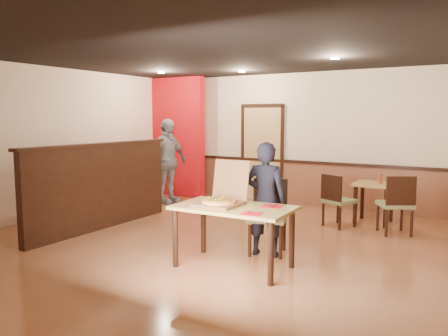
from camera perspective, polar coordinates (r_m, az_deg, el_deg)
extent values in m
plane|color=#AD6943|center=(6.63, -2.20, -9.71)|extent=(7.00, 7.00, 0.00)
plane|color=black|center=(6.43, -2.32, 14.98)|extent=(7.00, 7.00, 0.00)
plane|color=#FCE7C5|center=(9.49, 9.48, 3.75)|extent=(7.00, 0.00, 7.00)
plane|color=#FCE7C5|center=(8.81, -21.66, 3.14)|extent=(0.00, 7.00, 7.00)
cube|color=brown|center=(9.56, 9.31, -1.96)|extent=(7.00, 0.04, 0.90)
cube|color=black|center=(9.48, 9.32, 0.84)|extent=(7.00, 0.06, 0.06)
cube|color=tan|center=(9.81, 5.01, 1.85)|extent=(0.90, 0.06, 2.10)
cube|color=black|center=(7.60, -15.78, -2.43)|extent=(0.14, 3.00, 1.40)
cube|color=black|center=(7.53, -15.95, 2.99)|extent=(0.20, 3.10, 0.05)
cube|color=#B70D14|center=(10.50, -6.46, 4.07)|extent=(1.60, 0.20, 2.78)
cylinder|color=#FFE8B2|center=(9.23, -8.21, 12.27)|extent=(0.14, 0.14, 0.02)
cylinder|color=#FFE8B2|center=(8.97, 2.35, 12.49)|extent=(0.14, 0.14, 0.02)
cylinder|color=#FFE8B2|center=(7.19, 14.29, 13.74)|extent=(0.14, 0.14, 0.02)
cube|color=#AB8D48|center=(5.41, 1.25, -5.22)|extent=(1.48, 0.88, 0.04)
cylinder|color=black|center=(5.55, -6.37, -9.07)|extent=(0.07, 0.07, 0.74)
cylinder|color=black|center=(6.09, -2.71, -7.61)|extent=(0.07, 0.07, 0.74)
cylinder|color=black|center=(4.95, 6.14, -11.04)|extent=(0.07, 0.07, 0.74)
cylinder|color=black|center=(5.55, 8.86, -9.13)|extent=(0.07, 0.07, 0.74)
cube|color=olive|center=(6.04, 5.72, -6.47)|extent=(0.62, 0.62, 0.07)
cube|color=black|center=(6.20, 6.07, -3.55)|extent=(0.47, 0.18, 0.48)
cylinder|color=black|center=(5.95, 3.38, -9.47)|extent=(0.05, 0.05, 0.44)
cylinder|color=black|center=(6.34, 4.11, -8.46)|extent=(0.05, 0.05, 0.44)
cylinder|color=black|center=(5.88, 7.39, -9.69)|extent=(0.05, 0.05, 0.44)
cylinder|color=black|center=(6.28, 7.87, -8.65)|extent=(0.05, 0.05, 0.44)
cube|color=olive|center=(7.73, 14.82, -4.15)|extent=(0.60, 0.60, 0.06)
cube|color=black|center=(7.54, 13.85, -2.51)|extent=(0.41, 0.21, 0.43)
cylinder|color=black|center=(7.80, 16.69, -6.01)|extent=(0.04, 0.04, 0.39)
cylinder|color=black|center=(7.52, 14.90, -6.42)|extent=(0.04, 0.04, 0.39)
cylinder|color=black|center=(8.03, 14.64, -5.58)|extent=(0.04, 0.04, 0.39)
cylinder|color=black|center=(7.76, 12.82, -5.95)|extent=(0.04, 0.04, 0.39)
cube|color=olive|center=(7.53, 21.43, -4.46)|extent=(0.65, 0.65, 0.06)
cube|color=black|center=(7.28, 22.13, -2.78)|extent=(0.41, 0.27, 0.46)
cylinder|color=black|center=(7.83, 22.18, -6.09)|extent=(0.05, 0.05, 0.41)
cylinder|color=black|center=(7.48, 23.30, -6.73)|extent=(0.05, 0.05, 0.41)
cylinder|color=black|center=(7.69, 19.44, -6.19)|extent=(0.05, 0.05, 0.41)
cylinder|color=black|center=(7.33, 20.44, -6.86)|extent=(0.05, 0.05, 0.41)
cube|color=#AB8D48|center=(8.11, 19.03, -2.01)|extent=(0.67, 0.67, 0.04)
cylinder|color=black|center=(7.98, 16.75, -4.68)|extent=(0.07, 0.07, 0.68)
cylinder|color=black|center=(8.46, 17.60, -4.07)|extent=(0.07, 0.07, 0.68)
cylinder|color=black|center=(7.87, 20.37, -4.97)|extent=(0.07, 0.07, 0.68)
cylinder|color=black|center=(8.37, 21.00, -4.32)|extent=(0.07, 0.07, 0.68)
imported|color=black|center=(5.91, 5.44, -4.06)|extent=(0.62, 0.46, 1.55)
imported|color=gray|center=(9.52, -7.46, 0.89)|extent=(0.60, 1.13, 1.84)
cube|color=brown|center=(5.44, -0.68, -4.73)|extent=(0.51, 0.51, 0.04)
cube|color=brown|center=(5.65, 0.90, -1.52)|extent=(0.51, 0.10, 0.50)
cylinder|color=#E99555|center=(5.44, -0.68, -4.38)|extent=(0.56, 0.56, 0.03)
cube|color=red|center=(4.99, 3.63, -5.97)|extent=(0.25, 0.25, 0.00)
cylinder|color=silver|center=(5.00, 3.32, -5.87)|extent=(0.04, 0.19, 0.01)
cube|color=silver|center=(4.98, 3.94, -5.96)|extent=(0.04, 0.20, 0.00)
cube|color=red|center=(5.42, 6.28, -4.98)|extent=(0.25, 0.25, 0.01)
cylinder|color=silver|center=(5.44, 6.00, -4.88)|extent=(0.02, 0.20, 0.01)
cube|color=silver|center=(5.41, 6.57, -4.97)|extent=(0.03, 0.21, 0.00)
cylinder|color=#993A1B|center=(8.10, 19.72, -1.31)|extent=(0.07, 0.07, 0.16)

